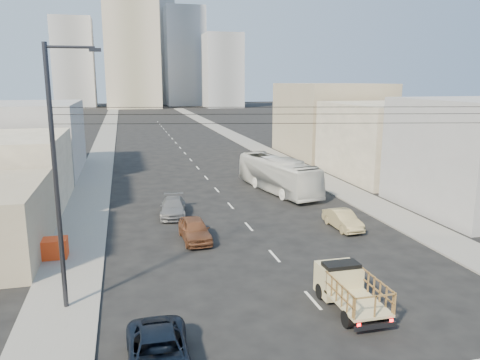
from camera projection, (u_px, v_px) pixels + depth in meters
name	position (u px, v px, depth m)	size (l,w,h in m)	color
ground	(330.00, 320.00, 20.74)	(420.00, 420.00, 0.00)	black
sidewalk_left	(106.00, 139.00, 84.38)	(3.50, 180.00, 0.12)	gray
sidewalk_right	(232.00, 135.00, 89.93)	(3.50, 180.00, 0.12)	gray
lane_dashes	(182.00, 150.00, 71.03)	(0.15, 104.00, 0.01)	silver
flatbed_pickup	(349.00, 286.00, 21.65)	(1.95, 4.41, 1.90)	tan
navy_pickup	(159.00, 355.00, 16.92)	(2.31, 5.01, 1.39)	black
city_bus	(278.00, 175.00, 44.45)	(2.75, 11.76, 3.28)	silver
sedan_brown	(195.00, 230.00, 30.94)	(1.76, 4.38, 1.49)	brown
sedan_tan	(343.00, 220.00, 33.46)	(1.40, 4.02, 1.32)	tan
sedan_grey	(173.00, 207.00, 36.69)	(1.91, 4.70, 1.36)	slate
streetlamp_left	(58.00, 173.00, 20.50)	(2.36, 0.25, 12.00)	#2D2D33
overhead_wires	(324.00, 115.00, 20.29)	(23.01, 5.02, 0.72)	black
crate_stack	(52.00, 248.00, 27.67)	(1.80, 1.20, 1.14)	#EC4016
bldg_right_near	(477.00, 156.00, 37.57)	(10.00, 12.00, 9.00)	#979799
bldg_right_mid	(388.00, 140.00, 51.08)	(11.00, 14.00, 8.00)	#AAA189
bldg_right_far	(330.00, 119.00, 66.17)	(12.00, 16.00, 10.00)	gray
bldg_left_far	(23.00, 139.00, 52.31)	(12.00, 16.00, 8.00)	#979799
high_rise_tower	(131.00, 27.00, 174.85)	(20.00, 20.00, 60.00)	tan
midrise_ne	(185.00, 57.00, 196.37)	(16.00, 16.00, 40.00)	gray
midrise_nw	(74.00, 63.00, 181.87)	(15.00, 15.00, 34.00)	gray
midrise_back	(154.00, 54.00, 207.36)	(18.00, 18.00, 44.00)	#979799
midrise_east	(223.00, 71.00, 181.48)	(14.00, 14.00, 28.00)	gray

